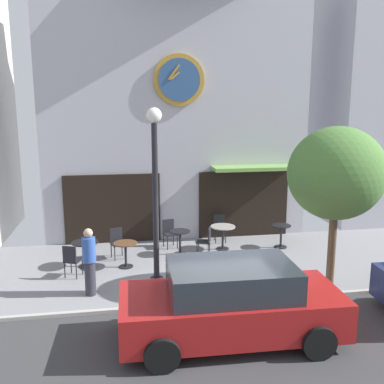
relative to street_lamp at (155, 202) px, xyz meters
name	(u,v)px	position (x,y,z in m)	size (l,w,h in m)	color
ground_plane	(229,315)	(1.48, -1.47, -2.30)	(25.30, 11.36, 0.13)	gray
clock_building	(174,75)	(1.15, 5.54, 3.28)	(8.97, 4.04, 10.72)	#B2B2BC
street_lamp	(155,202)	(0.00, 0.00, 0.00)	(0.36, 0.36, 4.48)	black
street_tree	(337,174)	(4.33, -0.46, 0.63)	(2.38, 2.14, 4.05)	brown
cafe_table_leftmost	(85,249)	(-1.86, 2.02, -1.74)	(0.75, 0.75, 0.73)	black
cafe_table_rightmost	(126,250)	(-0.73, 1.78, -1.78)	(0.67, 0.67, 0.72)	black
cafe_table_center_right	(180,239)	(0.94, 2.58, -1.78)	(0.62, 0.62, 0.75)	black
cafe_table_center_left	(223,232)	(2.35, 2.85, -1.71)	(0.79, 0.79, 0.76)	black
cafe_table_center	(281,233)	(4.24, 2.71, -1.79)	(0.61, 0.61, 0.75)	black
cafe_chair_outer	(72,259)	(-2.15, 1.25, -1.75)	(0.52, 0.52, 0.90)	black
cafe_chair_curbside	(206,239)	(1.70, 2.31, -1.75)	(0.51, 0.51, 0.90)	black
cafe_chair_left_end	(117,241)	(-0.96, 2.62, -1.75)	(0.51, 0.51, 0.90)	black
cafe_chair_under_awning	(169,231)	(0.70, 3.36, -1.75)	(0.49, 0.49, 0.90)	black
cafe_chair_by_entrance	(220,226)	(2.44, 3.70, -1.75)	(0.43, 0.43, 0.90)	black
pedestrian_blue	(89,261)	(-1.60, 0.07, -1.41)	(0.39, 0.39, 1.67)	#2D2D38
parked_car_red	(231,303)	(1.24, -2.45, -1.52)	(4.34, 2.10, 1.55)	maroon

